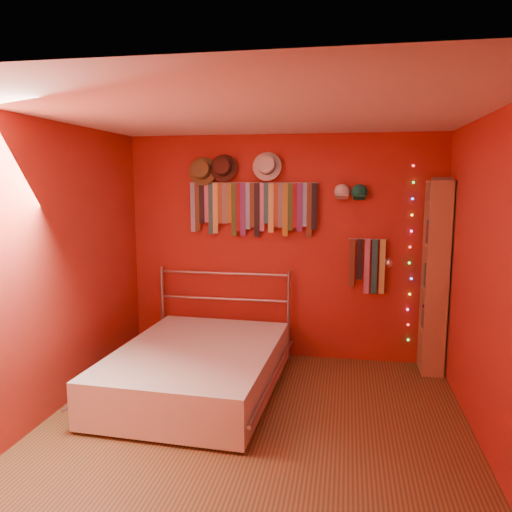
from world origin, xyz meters
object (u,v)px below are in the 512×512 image
Objects in this scene: reading_lamp at (389,263)px; bed at (197,368)px; tie_rack at (252,206)px; bookshelf at (439,277)px.

reading_lamp reaches higher than bed.
tie_rack is at bearing 75.58° from bed.
bookshelf reaches higher than tie_rack.
tie_rack is at bearing 172.83° from reading_lamp.
reading_lamp is 0.16× the size of bookshelf.
bookshelf is at bearing 24.34° from bed.
tie_rack is 2.11m from bookshelf.
bookshelf is 0.94× the size of bed.
bookshelf reaches higher than bed.
bookshelf is at bearing -4.45° from tie_rack.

